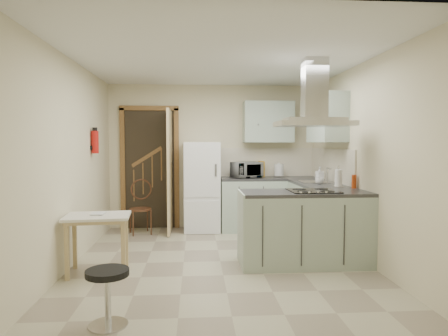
{
  "coord_description": "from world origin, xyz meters",
  "views": [
    {
      "loc": [
        -0.31,
        -4.93,
        1.49
      ],
      "look_at": [
        0.08,
        0.45,
        1.15
      ],
      "focal_mm": 32.0,
      "sensor_mm": 36.0,
      "label": 1
    }
  ],
  "objects": [
    {
      "name": "wall_cabinet_right",
      "position": [
        1.62,
        0.85,
        1.85
      ],
      "size": [
        0.35,
        0.9,
        0.7
      ],
      "primitive_type": "cube",
      "color": "#9EB2A0",
      "rests_on": "right_wall"
    },
    {
      "name": "cup",
      "position": [
        1.46,
        0.64,
        0.95
      ],
      "size": [
        0.15,
        0.15,
        0.09
      ],
      "primitive_type": "imported",
      "rotation": [
        0.0,
        0.0,
        0.35
      ],
      "color": "silver",
      "rests_on": "counter_right"
    },
    {
      "name": "hob",
      "position": [
        1.12,
        -0.18,
        0.91
      ],
      "size": [
        0.58,
        0.5,
        0.01
      ],
      "primitive_type": "cube",
      "color": "black",
      "rests_on": "peninsula"
    },
    {
      "name": "kettle",
      "position": [
        1.13,
        1.87,
        1.02
      ],
      "size": [
        0.17,
        0.17,
        0.24
      ],
      "primitive_type": "cylinder",
      "rotation": [
        0.0,
        0.0,
        0.04
      ],
      "color": "silver",
      "rests_on": "counter_back"
    },
    {
      "name": "sink",
      "position": [
        1.5,
        0.95,
        0.91
      ],
      "size": [
        0.45,
        0.4,
        0.01
      ],
      "primitive_type": "cube",
      "color": "silver",
      "rests_on": "counter_right"
    },
    {
      "name": "fridge",
      "position": [
        -0.2,
        1.8,
        0.75
      ],
      "size": [
        0.6,
        0.6,
        1.5
      ],
      "primitive_type": "cube",
      "color": "white",
      "rests_on": "floor"
    },
    {
      "name": "counter_right",
      "position": [
        1.5,
        1.12,
        0.45
      ],
      "size": [
        0.6,
        1.95,
        0.9
      ],
      "primitive_type": "cube",
      "color": "#9EB2A0",
      "rests_on": "floor"
    },
    {
      "name": "microwave",
      "position": [
        0.56,
        1.78,
        1.03
      ],
      "size": [
        0.57,
        0.49,
        0.26
      ],
      "primitive_type": "imported",
      "rotation": [
        0.0,
        0.0,
        0.42
      ],
      "color": "black",
      "rests_on": "counter_back"
    },
    {
      "name": "red_bottle",
      "position": [
        1.75,
        0.1,
        0.99
      ],
      "size": [
        0.07,
        0.07,
        0.18
      ],
      "primitive_type": "cylinder",
      "rotation": [
        0.0,
        0.0,
        -0.23
      ],
      "color": "#B0380F",
      "rests_on": "peninsula"
    },
    {
      "name": "doorway",
      "position": [
        -1.1,
        2.07,
        1.05
      ],
      "size": [
        1.1,
        0.12,
        2.1
      ],
      "primitive_type": "cube",
      "color": "brown",
      "rests_on": "floor"
    },
    {
      "name": "right_wall",
      "position": [
        1.8,
        0.0,
        1.25
      ],
      "size": [
        0.0,
        4.2,
        4.2
      ],
      "primitive_type": "plane",
      "rotation": [
        1.57,
        0.0,
        -1.57
      ],
      "color": "beige",
      "rests_on": "floor"
    },
    {
      "name": "cereal_box",
      "position": [
        0.85,
        1.98,
        1.04
      ],
      "size": [
        0.09,
        0.19,
        0.27
      ],
      "primitive_type": "cube",
      "rotation": [
        0.0,
        0.0,
        0.07
      ],
      "color": "#C68A17",
      "rests_on": "counter_back"
    },
    {
      "name": "splashback",
      "position": [
        0.96,
        2.09,
        1.15
      ],
      "size": [
        1.68,
        0.02,
        0.5
      ],
      "primitive_type": "cube",
      "color": "beige",
      "rests_on": "counter_back"
    },
    {
      "name": "bentwood_chair",
      "position": [
        -1.21,
        1.63,
        0.4
      ],
      "size": [
        0.45,
        0.45,
        0.81
      ],
      "primitive_type": "cube",
      "rotation": [
        0.0,
        0.0,
        0.32
      ],
      "color": "#4E201A",
      "rests_on": "floor"
    },
    {
      "name": "ceiling",
      "position": [
        0.0,
        0.0,
        2.5
      ],
      "size": [
        4.2,
        4.2,
        0.0
      ],
      "primitive_type": "plane",
      "rotation": [
        3.14,
        0.0,
        0.0
      ],
      "color": "silver",
      "rests_on": "back_wall"
    },
    {
      "name": "floor",
      "position": [
        0.0,
        0.0,
        0.0
      ],
      "size": [
        4.2,
        4.2,
        0.0
      ],
      "primitive_type": "plane",
      "color": "tan",
      "rests_on": "ground"
    },
    {
      "name": "paper_towel",
      "position": [
        1.6,
        0.26,
        1.02
      ],
      "size": [
        0.13,
        0.13,
        0.24
      ],
      "primitive_type": "cylinder",
      "rotation": [
        0.0,
        0.0,
        0.41
      ],
      "color": "white",
      "rests_on": "counter_right"
    },
    {
      "name": "drop_leaf_table",
      "position": [
        -1.42,
        -0.34,
        0.33
      ],
      "size": [
        0.76,
        0.6,
        0.67
      ],
      "primitive_type": "cube",
      "rotation": [
        0.0,
        0.0,
        0.09
      ],
      "color": "tan",
      "rests_on": "floor"
    },
    {
      "name": "left_wall",
      "position": [
        -1.8,
        0.0,
        1.25
      ],
      "size": [
        0.0,
        4.2,
        4.2
      ],
      "primitive_type": "plane",
      "rotation": [
        1.57,
        0.0,
        1.57
      ],
      "color": "beige",
      "rests_on": "floor"
    },
    {
      "name": "peninsula",
      "position": [
        1.02,
        -0.18,
        0.45
      ],
      "size": [
        1.55,
        0.65,
        0.9
      ],
      "primitive_type": "cube",
      "color": "#9EB2A0",
      "rests_on": "floor"
    },
    {
      "name": "back_wall",
      "position": [
        0.0,
        2.1,
        1.25
      ],
      "size": [
        3.6,
        0.0,
        3.6
      ],
      "primitive_type": "plane",
      "rotation": [
        1.57,
        0.0,
        0.0
      ],
      "color": "beige",
      "rests_on": "floor"
    },
    {
      "name": "fire_extinguisher",
      "position": [
        -1.74,
        0.9,
        1.5
      ],
      "size": [
        0.1,
        0.1,
        0.32
      ],
      "primitive_type": "cylinder",
      "color": "#B2140F",
      "rests_on": "left_wall"
    },
    {
      "name": "book",
      "position": [
        -1.5,
        -0.3,
        0.71
      ],
      "size": [
        0.15,
        0.2,
        0.09
      ],
      "primitive_type": "imported",
      "rotation": [
        0.0,
        0.0,
        -0.01
      ],
      "color": "maroon",
      "rests_on": "drop_leaf_table"
    },
    {
      "name": "stool",
      "position": [
        -1.02,
        -1.7,
        0.23
      ],
      "size": [
        0.4,
        0.4,
        0.47
      ],
      "primitive_type": "cylinder",
      "rotation": [
        0.0,
        0.0,
        -0.17
      ],
      "color": "black",
      "rests_on": "floor"
    },
    {
      "name": "wall_cabinet_back",
      "position": [
        0.95,
        1.93,
        1.85
      ],
      "size": [
        0.85,
        0.35,
        0.7
      ],
      "primitive_type": "cube",
      "color": "#9EB2A0",
      "rests_on": "back_wall"
    },
    {
      "name": "soap_bottle",
      "position": [
        1.63,
        1.18,
        1.01
      ],
      "size": [
        0.12,
        0.12,
        0.22
      ],
      "primitive_type": "imported",
      "rotation": [
        0.0,
        0.0,
        0.25
      ],
      "color": "#AAAAB6",
      "rests_on": "counter_right"
    },
    {
      "name": "extractor_hood",
      "position": [
        1.12,
        -0.18,
        1.72
      ],
      "size": [
        0.9,
        0.55,
        0.1
      ],
      "primitive_type": "cube",
      "color": "silver",
      "rests_on": "ceiling"
    },
    {
      "name": "counter_back",
      "position": [
        0.66,
        1.8,
        0.45
      ],
      "size": [
        1.08,
        0.6,
        0.9
      ],
      "primitive_type": "cube",
      "color": "#9EB2A0",
      "rests_on": "floor"
    }
  ]
}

